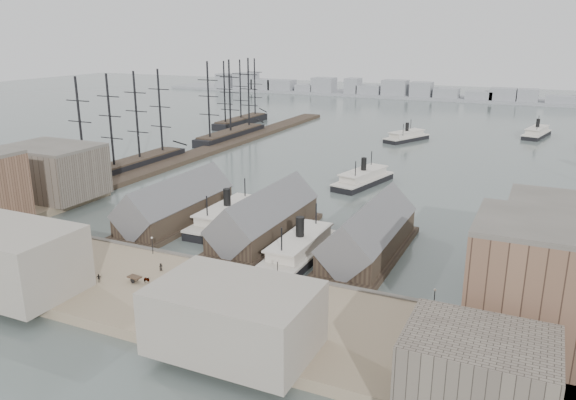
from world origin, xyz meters
The scene contains 36 objects.
ground centered at (0.00, 0.00, 0.00)m, with size 900.00×900.00×0.00m, color #4C5856.
quay centered at (0.00, -20.00, 1.00)m, with size 180.00×30.00×2.00m, color #8B785D.
seawall centered at (0.00, -5.20, 1.15)m, with size 180.00×1.20×2.30m, color #59544C.
west_wharf centered at (-68.00, 100.00, 0.80)m, with size 10.00×220.00×1.60m, color #2D231C.
ferry_shed_west centered at (-26.00, 16.88, 4.64)m, with size 14.00×42.00×12.60m.
ferry_shed_center centered at (0.00, 16.88, 4.64)m, with size 14.00×42.00×12.60m.
ferry_shed_east centered at (26.00, 16.88, 4.64)m, with size 14.00×42.00×12.60m.
warehouse_west_back centered at (-70.00, 18.00, 9.00)m, with size 26.00×20.00×14.00m, color #60564C.
street_bldg_center centered at (20.00, -32.00, 7.00)m, with size 24.00×16.00×10.00m, color gray.
street_bldg_west centered at (-30.00, -32.00, 8.00)m, with size 30.00×16.00×12.00m, color gray.
street_bldg_east centered at (55.00, -33.00, 7.50)m, with size 18.00×14.00×11.00m, color #60564C.
lamp_post_far_w centered at (-45.00, -7.00, 4.71)m, with size 0.44×0.44×3.92m.
lamp_post_near_w centered at (-15.00, -7.00, 4.71)m, with size 0.44×0.44×3.92m.
lamp_post_near_e centered at (15.00, -7.00, 4.71)m, with size 0.44×0.44×3.92m.
lamp_post_far_e centered at (45.00, -7.00, 4.71)m, with size 0.44×0.44×3.92m.
far_shore centered at (-2.07, 334.14, 3.91)m, with size 500.00×40.00×15.72m.
ferry_docked_west centered at (-13.00, 21.01, 2.43)m, with size 8.72×29.05×10.38m.
ferry_docked_east centered at (13.00, 8.26, 2.40)m, with size 8.61×28.71×10.25m.
ferry_open_near centered at (6.54, 74.11, 2.26)m, with size 13.97×28.17×9.66m.
ferry_open_mid centered at (0.81, 157.29, 2.08)m, with size 17.12×25.75×8.89m.
ferry_open_far centered at (54.68, 193.38, 2.15)m, with size 12.95×26.78×9.19m.
sailing_ship_near centered at (-75.82, 56.57, 2.56)m, with size 8.48×58.44×34.88m.
sailing_ship_mid centered at (-74.61, 126.98, 2.60)m, with size 8.82×50.97×36.27m.
sailing_ship_far centered at (-91.66, 166.63, 2.47)m, with size 8.33×46.30×34.26m.
tram centered at (55.87, -18.02, 3.89)m, with size 4.29×10.65×3.68m.
horse_cart_left centered at (-31.59, -18.68, 2.83)m, with size 4.68×3.70×1.66m.
horse_cart_center centered at (-7.53, -19.80, 2.77)m, with size 4.87×1.80×1.46m.
horse_cart_right centered at (16.29, -18.25, 2.81)m, with size 4.62×1.66×1.61m.
pedestrian_0 centered at (-47.56, -14.53, 2.89)m, with size 0.65×0.48×1.79m, color black.
pedestrian_1 centered at (-37.54, -21.45, 2.82)m, with size 0.79×0.62×1.64m, color black.
pedestrian_2 centered at (-28.22, -13.81, 2.87)m, with size 1.13×0.65×1.75m, color black.
pedestrian_3 centered at (-15.34, -22.92, 2.83)m, with size 0.97×0.40×1.65m, color black.
pedestrian_4 centered at (-7.87, -13.55, 2.80)m, with size 0.78×0.51×1.60m, color black.
pedestrian_5 centered at (6.52, -18.72, 2.89)m, with size 0.65×0.47×1.77m, color black.
pedestrian_6 centered at (18.06, -11.58, 2.89)m, with size 0.86×0.67×1.77m, color black.
pedestrian_7 centered at (27.93, -23.97, 2.78)m, with size 1.01×0.58×1.56m, color black.
Camera 1 is at (59.10, -96.86, 47.91)m, focal length 35.00 mm.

